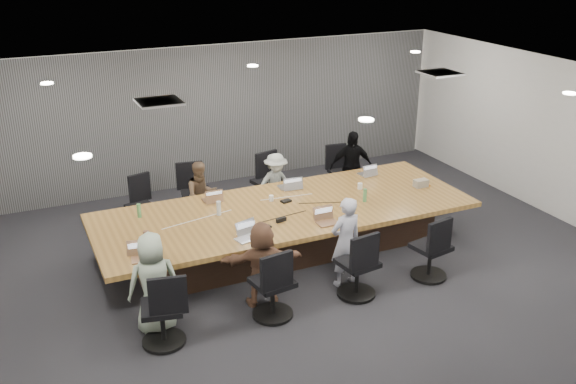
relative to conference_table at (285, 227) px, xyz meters
name	(u,v)px	position (x,y,z in m)	size (l,w,h in m)	color
floor	(299,263)	(0.00, -0.50, -0.40)	(10.00, 8.00, 0.00)	#26262B
ceiling	(300,86)	(0.00, -0.50, 2.40)	(10.00, 8.00, 0.00)	white
wall_back	(214,115)	(0.00, 3.50, 1.00)	(10.00, 2.80, 0.00)	beige
wall_front	(479,315)	(0.00, -4.50, 1.00)	(10.00, 2.80, 0.00)	beige
wall_right	(553,138)	(5.00, -0.50, 1.00)	(8.00, 2.80, 0.00)	beige
curtain	(215,116)	(0.00, 3.42, 1.00)	(9.80, 0.04, 2.80)	#5D5E60
conference_table	(285,227)	(0.00, 0.00, 0.00)	(6.00, 2.20, 0.74)	#362318
chair_0	(141,211)	(-1.96, 1.70, -0.04)	(0.49, 0.49, 0.73)	black
chair_1	(196,198)	(-0.96, 1.70, 0.04)	(0.59, 0.59, 0.88)	black
chair_2	(268,186)	(0.42, 1.70, 0.03)	(0.59, 0.59, 0.87)	black
chair_3	(342,176)	(1.97, 1.70, -0.01)	(0.52, 0.52, 0.77)	black
chair_4	(162,313)	(-2.44, -1.70, 0.03)	(0.58, 0.58, 0.86)	black
chair_5	(272,288)	(-0.95, -1.70, 0.03)	(0.58, 0.58, 0.86)	black
chair_6	(357,268)	(0.34, -1.70, 0.03)	(0.58, 0.58, 0.86)	black
chair_7	(430,252)	(1.58, -1.70, 0.02)	(0.57, 0.57, 0.84)	black
person_1	(202,196)	(-0.96, 1.35, 0.21)	(0.59, 0.46, 1.22)	brown
laptop_1	(211,199)	(-0.96, 0.80, 0.35)	(0.29, 0.20, 0.02)	#8C6647
person_2	(276,185)	(0.42, 1.35, 0.19)	(0.76, 0.44, 1.17)	#9AA19A
laptop_2	(288,187)	(0.42, 0.80, 0.35)	(0.34, 0.24, 0.02)	#B2B2B7
person_3	(351,167)	(1.97, 1.35, 0.30)	(0.82, 0.34, 1.40)	black
laptop_3	(366,174)	(1.97, 0.80, 0.35)	(0.29, 0.20, 0.02)	#B2B2B7
person_4	(154,283)	(-2.44, -1.35, 0.28)	(0.66, 0.43, 1.35)	#96A891
laptop_4	(143,259)	(-2.44, -0.80, 0.35)	(0.32, 0.22, 0.02)	#8C6647
person_5	(262,264)	(-0.95, -1.35, 0.21)	(1.14, 0.36, 1.22)	brown
laptop_5	(247,239)	(-0.95, -0.80, 0.35)	(0.32, 0.22, 0.02)	#B2B2B7
person_6	(346,242)	(0.34, -1.35, 0.28)	(0.50, 0.33, 1.37)	#A4A5B7
laptop_6	(328,223)	(0.34, -0.80, 0.35)	(0.33, 0.22, 0.02)	#8C6647
bottle_green_left	(139,211)	(-2.18, 0.60, 0.45)	(0.06, 0.06, 0.22)	#4D8D4F
bottle_green_right	(365,195)	(1.28, -0.30, 0.45)	(0.06, 0.06, 0.22)	#4D8D4F
bottle_clear	(219,208)	(-1.05, 0.18, 0.45)	(0.07, 0.07, 0.23)	silver
cup_white_far	(271,198)	(-0.09, 0.36, 0.39)	(0.08, 0.08, 0.09)	white
cup_white_near	(360,186)	(1.49, 0.22, 0.39)	(0.08, 0.08, 0.10)	white
mug_brown	(146,234)	(-2.25, -0.15, 0.39)	(0.08, 0.08, 0.10)	brown
mic_left	(266,227)	(-0.56, -0.56, 0.35)	(0.14, 0.09, 0.03)	black
mic_right	(286,201)	(0.11, 0.22, 0.35)	(0.16, 0.11, 0.03)	black
stapler	(281,220)	(-0.27, -0.46, 0.37)	(0.17, 0.04, 0.06)	black
canvas_bag	(421,183)	(2.50, -0.12, 0.40)	(0.24, 0.15, 0.13)	gray
snack_packet	(425,185)	(2.59, -0.11, 0.36)	(0.18, 0.12, 0.04)	#C56F19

